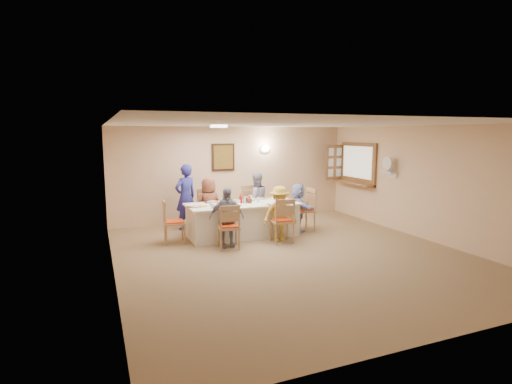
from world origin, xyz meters
name	(u,v)px	position (x,y,z in m)	size (l,w,h in m)	color
ground	(293,255)	(0.00, 0.00, 0.00)	(7.00, 7.00, 0.00)	#867252
room_walls	(294,177)	(0.00, 0.00, 1.51)	(7.00, 7.00, 7.00)	#D6B88E
wall_picture	(223,157)	(-0.30, 3.46, 1.70)	(0.62, 0.05, 0.72)	black
wall_sconce	(265,149)	(0.90, 3.44, 1.90)	(0.26, 0.09, 0.18)	white
ceiling_light	(219,126)	(-1.00, 1.50, 2.47)	(0.36, 0.36, 0.05)	white
serving_hatch	(358,164)	(3.21, 2.40, 1.50)	(0.06, 1.50, 1.15)	brown
hatch_sill	(354,183)	(3.09, 2.40, 0.97)	(0.30, 1.50, 0.05)	brown
shutter_door	(334,162)	(2.95, 3.16, 1.50)	(0.55, 0.04, 1.00)	brown
fan_shelf	(389,172)	(3.13, 1.05, 1.40)	(0.22, 0.36, 0.03)	white
desk_fan	(389,166)	(3.10, 1.05, 1.55)	(0.30, 0.30, 0.28)	#A5A5A8
dining_table	(243,220)	(-0.40, 1.71, 0.38)	(2.51, 1.06, 0.76)	white
chair_back_left	(208,210)	(-1.00, 2.51, 0.50)	(0.48, 0.48, 1.00)	tan
chair_back_right	(254,206)	(0.20, 2.51, 0.52)	(0.50, 0.50, 1.04)	tan
chair_front_left	(229,226)	(-1.00, 0.91, 0.46)	(0.44, 0.44, 0.93)	tan
chair_front_right	(282,220)	(0.20, 0.91, 0.49)	(0.47, 0.47, 0.98)	tan
chair_left_end	(174,222)	(-1.95, 1.71, 0.47)	(0.45, 0.45, 0.93)	tan
chair_right_end	(303,209)	(1.15, 1.71, 0.51)	(0.49, 0.49, 1.03)	tan
diner_back_left	(209,205)	(-1.00, 2.39, 0.65)	(0.71, 0.53, 1.30)	brown
diner_back_right	(256,200)	(0.20, 2.39, 0.69)	(0.68, 0.53, 1.39)	#8E8BA4
diner_front_left	(227,217)	(-1.00, 1.03, 0.62)	(0.76, 0.38, 1.25)	#908EA2
diner_front_right	(280,214)	(0.20, 1.03, 0.60)	(0.78, 0.46, 1.21)	gold
diner_right_end	(298,207)	(1.02, 1.71, 0.57)	(0.41, 1.09, 1.15)	#91A0D9
caregiver	(186,197)	(-1.45, 2.86, 0.80)	(0.68, 0.58, 1.59)	navy
placemat_fl	(223,208)	(-1.00, 1.29, 0.76)	(0.37, 0.28, 0.01)	#472B19
plate_fl	(223,208)	(-1.00, 1.29, 0.77)	(0.25, 0.25, 0.02)	white
napkin_fl	(232,208)	(-0.82, 1.24, 0.77)	(0.14, 0.14, 0.01)	yellow
placemat_fr	(275,204)	(0.20, 1.29, 0.76)	(0.33, 0.25, 0.01)	#472B19
plate_fr	(275,204)	(0.20, 1.29, 0.77)	(0.23, 0.23, 0.01)	white
napkin_fr	(283,204)	(0.38, 1.24, 0.77)	(0.13, 0.13, 0.01)	yellow
placemat_bl	(212,202)	(-1.00, 2.13, 0.76)	(0.36, 0.27, 0.01)	#472B19
plate_bl	(212,202)	(-1.00, 2.13, 0.77)	(0.23, 0.23, 0.01)	white
napkin_bl	(220,201)	(-0.82, 2.08, 0.77)	(0.14, 0.14, 0.01)	yellow
placemat_br	(260,199)	(0.20, 2.13, 0.76)	(0.32, 0.24, 0.01)	#472B19
plate_br	(260,198)	(0.20, 2.13, 0.77)	(0.22, 0.22, 0.01)	white
napkin_br	(268,198)	(0.38, 2.08, 0.77)	(0.14, 0.14, 0.01)	yellow
placemat_le	(195,207)	(-1.50, 1.71, 0.76)	(0.35, 0.26, 0.01)	#472B19
plate_le	(195,206)	(-1.50, 1.71, 0.77)	(0.22, 0.22, 0.01)	white
napkin_le	(204,206)	(-1.32, 1.66, 0.77)	(0.15, 0.15, 0.01)	yellow
placemat_re	(287,200)	(0.72, 1.71, 0.76)	(0.34, 0.26, 0.01)	#472B19
plate_re	(287,200)	(0.72, 1.71, 0.77)	(0.24, 0.24, 0.01)	white
napkin_re	(295,200)	(0.90, 1.66, 0.77)	(0.13, 0.13, 0.01)	yellow
teacup_a	(213,206)	(-1.18, 1.38, 0.80)	(0.14, 0.14, 0.08)	white
teacup_b	(251,197)	(-0.02, 2.19, 0.81)	(0.13, 0.13, 0.09)	white
bowl_a	(237,205)	(-0.62, 1.46, 0.78)	(0.21, 0.21, 0.05)	white
bowl_b	(251,199)	(-0.08, 1.98, 0.79)	(0.20, 0.20, 0.06)	white
condiment_ketchup	(241,199)	(-0.45, 1.71, 0.87)	(0.11, 0.11, 0.22)	#AD150E
condiment_brown	(245,199)	(-0.32, 1.76, 0.85)	(0.08, 0.08, 0.18)	#582917
condiment_malt	(249,199)	(-0.24, 1.69, 0.84)	(0.16, 0.16, 0.17)	#582917
drinking_glass	(236,201)	(-0.55, 1.76, 0.82)	(0.06, 0.06, 0.09)	silver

